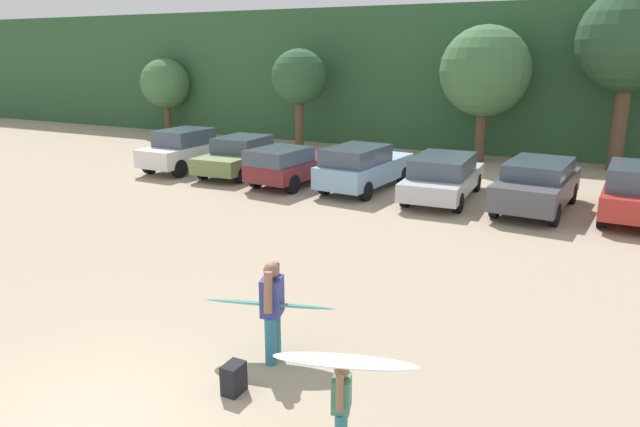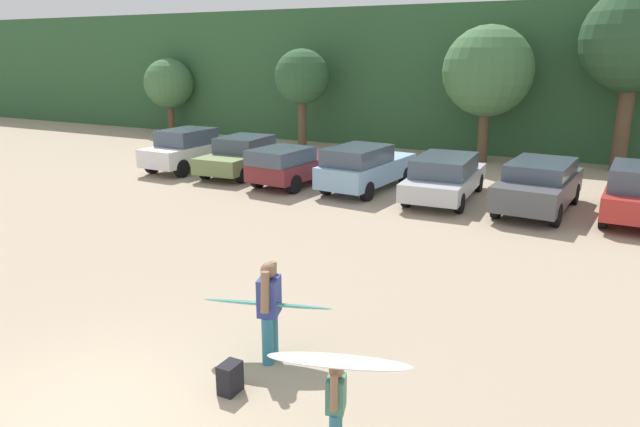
% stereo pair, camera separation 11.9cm
% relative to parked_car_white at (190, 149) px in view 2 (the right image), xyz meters
% --- Properties ---
extents(ground_plane, '(120.00, 120.00, 0.00)m').
position_rel_parked_car_white_xyz_m(ground_plane, '(9.89, -13.96, -0.86)').
color(ground_plane, tan).
extents(hillside_ridge, '(108.00, 12.00, 6.85)m').
position_rel_parked_car_white_xyz_m(hillside_ridge, '(9.89, 15.16, 2.56)').
color(hillside_ridge, '#2D5633').
rests_on(hillside_ridge, ground_plane).
extents(tree_right, '(2.85, 2.85, 4.34)m').
position_rel_parked_car_white_xyz_m(tree_right, '(-8.28, 8.23, 2.03)').
color(tree_right, brown).
rests_on(tree_right, ground_plane).
extents(tree_center_right, '(2.71, 2.71, 4.86)m').
position_rel_parked_car_white_xyz_m(tree_center_right, '(1.21, 7.25, 2.59)').
color(tree_center_right, brown).
rests_on(tree_center_right, ground_plane).
extents(tree_ridge_back, '(3.83, 3.83, 5.82)m').
position_rel_parked_car_white_xyz_m(tree_ridge_back, '(10.21, 7.41, 3.01)').
color(tree_ridge_back, brown).
rests_on(tree_ridge_back, ground_plane).
extents(tree_left, '(4.05, 4.05, 7.17)m').
position_rel_parked_car_white_xyz_m(tree_left, '(15.59, 7.83, 4.22)').
color(tree_left, brown).
rests_on(tree_left, ground_plane).
extents(parked_car_white, '(1.85, 4.39, 1.68)m').
position_rel_parked_car_white_xyz_m(parked_car_white, '(0.00, 0.00, 0.00)').
color(parked_car_white, white).
rests_on(parked_car_white, ground_plane).
extents(parked_car_olive_green, '(2.06, 4.61, 1.49)m').
position_rel_parked_car_white_xyz_m(parked_car_olive_green, '(2.49, 0.32, -0.11)').
color(parked_car_olive_green, '#6B7F4C').
rests_on(parked_car_olive_green, ground_plane).
extents(parked_car_maroon, '(2.10, 4.15, 1.44)m').
position_rel_parked_car_white_xyz_m(parked_car_maroon, '(5.21, -0.59, -0.10)').
color(parked_car_maroon, maroon).
rests_on(parked_car_maroon, ground_plane).
extents(parked_car_sky_blue, '(2.09, 4.54, 1.61)m').
position_rel_parked_car_white_xyz_m(parked_car_sky_blue, '(7.85, -0.13, -0.02)').
color(parked_car_sky_blue, '#84ADD1').
rests_on(parked_car_sky_blue, ground_plane).
extents(parked_car_silver, '(2.06, 4.77, 1.45)m').
position_rel_parked_car_white_xyz_m(parked_car_silver, '(10.67, -0.08, -0.10)').
color(parked_car_silver, silver).
rests_on(parked_car_silver, ground_plane).
extents(parked_car_dark_gray, '(2.15, 4.57, 1.52)m').
position_rel_parked_car_white_xyz_m(parked_car_dark_gray, '(13.60, -0.15, -0.04)').
color(parked_car_dark_gray, '#4C4F54').
rests_on(parked_car_dark_gray, ground_plane).
extents(person_adult, '(0.40, 0.64, 1.62)m').
position_rel_parked_car_white_xyz_m(person_adult, '(11.20, -11.53, 0.05)').
color(person_adult, teal).
rests_on(person_adult, ground_plane).
extents(person_child, '(0.29, 0.48, 1.17)m').
position_rel_parked_car_white_xyz_m(person_child, '(13.07, -13.01, -0.20)').
color(person_child, teal).
rests_on(person_child, ground_plane).
extents(surfboard_teal, '(2.16, 1.15, 0.31)m').
position_rel_parked_car_white_xyz_m(surfboard_teal, '(11.09, -11.44, 0.02)').
color(surfboard_teal, teal).
extents(surfboard_white, '(1.77, 0.98, 0.15)m').
position_rel_parked_car_white_xyz_m(surfboard_white, '(13.14, -13.08, 0.40)').
color(surfboard_white, white).
extents(backpack_dropped, '(0.24, 0.34, 0.45)m').
position_rel_parked_car_white_xyz_m(backpack_dropped, '(11.19, -12.58, -0.64)').
color(backpack_dropped, black).
rests_on(backpack_dropped, ground_plane).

